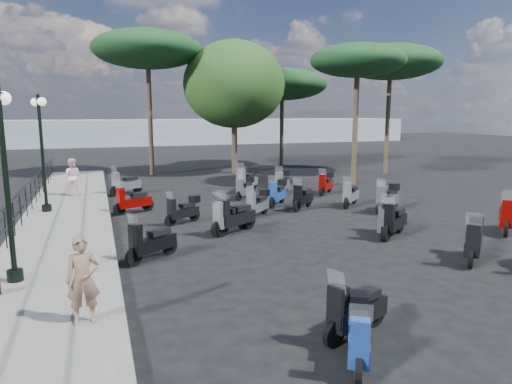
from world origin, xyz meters
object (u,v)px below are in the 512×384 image
object	(u,v)px
woman	(83,280)
scooter_6	(359,336)
lamp_post_1	(5,172)
lamp_post_2	(42,146)
pine_0	(282,85)
scooter_5	(125,184)
scooter_8	(183,211)
scooter_28	(326,184)
scooter_2	(151,243)
scooter_20	(394,221)
scooter_3	(235,217)
scooter_25	(506,217)
scooter_26	(350,195)
scooter_21	(387,199)
scooter_15	(277,193)
scooter_14	(303,198)
scooter_27	(387,200)
scooter_4	(133,201)
scooter_1	(355,311)
pine_3	(358,61)
pedestrian_far	(72,177)
scooter_9	(258,204)
scooter_10	(245,189)
scooter_22	(282,183)
scooter_19	(474,241)
pine_1	(391,62)
broadleaf_tree	(234,85)
pine_2	(147,50)
scooter_16	(248,180)
scooter_13	(382,221)

from	to	relation	value
woman	scooter_6	world-z (taller)	woman
lamp_post_1	lamp_post_2	world-z (taller)	lamp_post_2
pine_0	lamp_post_1	bearing A→B (deg)	-126.29
scooter_5	pine_0	distance (m)	15.34
lamp_post_2	scooter_8	distance (m)	5.94
scooter_28	scooter_2	bearing A→B (deg)	84.99
scooter_2	scooter_20	size ratio (longest dim) A/B	0.95
scooter_3	scooter_25	xyz separation A→B (m)	(8.23, -2.88, 0.00)
scooter_26	scooter_28	distance (m)	2.93
scooter_21	scooter_6	bearing A→B (deg)	111.80
scooter_15	lamp_post_2	bearing A→B (deg)	33.71
lamp_post_2	scooter_14	size ratio (longest dim) A/B	3.24
scooter_21	pine_0	world-z (taller)	pine_0
scooter_8	scooter_27	world-z (taller)	scooter_27
scooter_6	scooter_14	xyz separation A→B (m)	(4.07, 10.69, 0.00)
scooter_4	woman	bearing A→B (deg)	147.55
scooter_4	lamp_post_1	bearing A→B (deg)	132.96
scooter_4	scooter_28	world-z (taller)	scooter_4
scooter_2	scooter_6	world-z (taller)	scooter_2
scooter_1	pine_3	bearing A→B (deg)	-53.57
lamp_post_2	pedestrian_far	distance (m)	3.80
scooter_9	scooter_21	world-z (taller)	scooter_21
scooter_25	scooter_27	xyz separation A→B (m)	(-1.57, 4.18, -0.08)
scooter_28	lamp_post_1	bearing A→B (deg)	80.15
scooter_26	pine_3	bearing A→B (deg)	-75.67
scooter_9	scooter_6	bearing A→B (deg)	125.95
pedestrian_far	scooter_26	bearing A→B (deg)	163.19
scooter_10	scooter_20	size ratio (longest dim) A/B	0.79
scooter_27	scooter_4	bearing A→B (deg)	50.32
scooter_8	scooter_28	world-z (taller)	scooter_28
lamp_post_1	scooter_6	world-z (taller)	lamp_post_1
scooter_2	scooter_3	size ratio (longest dim) A/B	0.89
lamp_post_1	scooter_22	distance (m)	13.56
scooter_19	scooter_14	bearing A→B (deg)	-31.10
scooter_6	pine_1	xyz separation A→B (m)	(13.85, 19.11, 6.42)
scooter_14	pine_3	bearing A→B (deg)	-89.54
broadleaf_tree	scooter_4	bearing A→B (deg)	-125.00
scooter_21	scooter_4	bearing A→B (deg)	41.34
scooter_4	scooter_10	bearing A→B (deg)	-96.81
woman	scooter_14	size ratio (longest dim) A/B	1.17
scooter_10	scooter_4	bearing A→B (deg)	61.29
scooter_2	pine_2	size ratio (longest dim) A/B	0.17
scooter_1	scooter_10	bearing A→B (deg)	-32.03
scooter_10	scooter_20	xyz separation A→B (m)	(2.38, -7.65, 0.04)
scooter_5	scooter_10	xyz separation A→B (m)	(5.00, -2.81, -0.03)
woman	scooter_16	xyz separation A→B (m)	(7.25, 12.77, -0.37)
scooter_13	scooter_15	distance (m)	5.67
scooter_8	scooter_22	world-z (taller)	scooter_22
lamp_post_2	scooter_4	world-z (taller)	lamp_post_2
scooter_19	scooter_25	size ratio (longest dim) A/B	0.96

